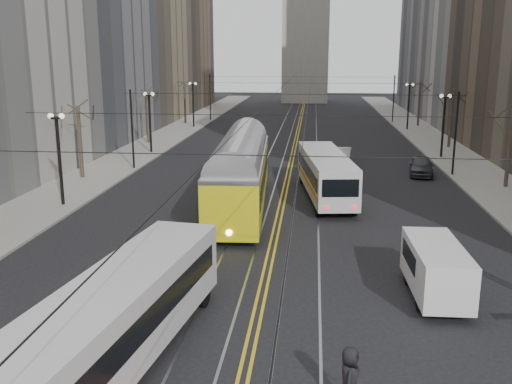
% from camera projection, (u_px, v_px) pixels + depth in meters
% --- Properties ---
extents(ground, '(260.00, 260.00, 0.00)m').
position_uv_depth(ground, '(245.00, 372.00, 17.23)').
color(ground, black).
rests_on(ground, ground).
extents(sidewalk_left, '(5.00, 140.00, 0.15)m').
position_uv_depth(sidewalk_left, '(158.00, 142.00, 62.19)').
color(sidewalk_left, gray).
rests_on(sidewalk_left, ground).
extents(sidewalk_right, '(5.00, 140.00, 0.15)m').
position_uv_depth(sidewalk_right, '(439.00, 146.00, 59.27)').
color(sidewalk_right, gray).
rests_on(sidewalk_right, ground).
extents(streetcar_rails, '(4.80, 130.00, 0.02)m').
position_uv_depth(streetcar_rails, '(295.00, 144.00, 60.74)').
color(streetcar_rails, gray).
rests_on(streetcar_rails, ground).
extents(centre_lines, '(0.42, 130.00, 0.01)m').
position_uv_depth(centre_lines, '(295.00, 144.00, 60.74)').
color(centre_lines, gold).
rests_on(centre_lines, ground).
extents(lamp_posts, '(27.60, 57.20, 5.60)m').
position_uv_depth(lamp_posts, '(289.00, 141.00, 44.37)').
color(lamp_posts, black).
rests_on(lamp_posts, ground).
extents(street_trees, '(31.68, 53.28, 5.60)m').
position_uv_depth(street_trees, '(292.00, 130.00, 50.66)').
color(street_trees, '#382D23').
rests_on(street_trees, ground).
extents(trolley_wires, '(25.96, 120.00, 6.60)m').
position_uv_depth(trolley_wires, '(292.00, 120.00, 50.03)').
color(trolley_wires, black).
rests_on(trolley_wires, ground).
extents(transit_bus, '(4.01, 11.84, 2.90)m').
position_uv_depth(transit_bus, '(120.00, 322.00, 17.25)').
color(transit_bus, silver).
rests_on(transit_bus, ground).
extents(streetcar, '(3.77, 15.87, 3.71)m').
position_uv_depth(streetcar, '(241.00, 179.00, 35.16)').
color(streetcar, gold).
rests_on(streetcar, ground).
extents(rear_bus, '(3.91, 11.56, 2.96)m').
position_uv_depth(rear_bus, '(325.00, 176.00, 37.87)').
color(rear_bus, silver).
rests_on(rear_bus, ground).
extents(cargo_van, '(1.99, 4.94, 2.17)m').
position_uv_depth(cargo_van, '(436.00, 272.00, 22.24)').
color(cargo_van, silver).
rests_on(cargo_van, ground).
extents(sedan_grey, '(2.40, 4.60, 1.49)m').
position_uv_depth(sedan_grey, '(421.00, 166.00, 45.15)').
color(sedan_grey, '#383B3E').
rests_on(sedan_grey, ground).
extents(sedan_silver, '(1.96, 4.42, 1.41)m').
position_uv_depth(sedan_silver, '(342.00, 156.00, 49.61)').
color(sedan_silver, '#9EA0A5').
rests_on(sedan_silver, ground).
extents(pedestrian_a, '(0.68, 0.94, 1.78)m').
position_uv_depth(pedestrian_a, '(350.00, 378.00, 15.27)').
color(pedestrian_a, black).
rests_on(pedestrian_a, crosswalk_band).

